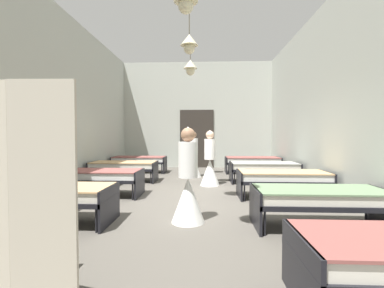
# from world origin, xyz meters

# --- Properties ---
(ground_plane) EXTENTS (6.75, 11.35, 0.10)m
(ground_plane) POSITION_xyz_m (0.00, 0.00, -0.05)
(ground_plane) COLOR #59544C
(room_shell) EXTENTS (6.55, 10.95, 4.39)m
(room_shell) POSITION_xyz_m (-0.00, 1.30, 2.21)
(room_shell) COLOR #B2B7AD
(room_shell) RESTS_ON ground
(bed_left_row_1) EXTENTS (1.90, 0.84, 0.57)m
(bed_left_row_1) POSITION_xyz_m (-2.02, -1.87, 0.44)
(bed_left_row_1) COLOR black
(bed_left_row_1) RESTS_ON ground
(bed_right_row_1) EXTENTS (1.90, 0.84, 0.57)m
(bed_right_row_1) POSITION_xyz_m (2.02, -1.87, 0.44)
(bed_right_row_1) COLOR black
(bed_right_row_1) RESTS_ON ground
(bed_left_row_2) EXTENTS (1.90, 0.84, 0.57)m
(bed_left_row_2) POSITION_xyz_m (-2.02, 0.00, 0.44)
(bed_left_row_2) COLOR black
(bed_left_row_2) RESTS_ON ground
(bed_right_row_2) EXTENTS (1.90, 0.84, 0.57)m
(bed_right_row_2) POSITION_xyz_m (2.02, 0.00, 0.44)
(bed_right_row_2) COLOR black
(bed_right_row_2) RESTS_ON ground
(bed_left_row_3) EXTENTS (1.90, 0.84, 0.57)m
(bed_left_row_3) POSITION_xyz_m (-2.02, 1.87, 0.44)
(bed_left_row_3) COLOR black
(bed_left_row_3) RESTS_ON ground
(bed_right_row_3) EXTENTS (1.90, 0.84, 0.57)m
(bed_right_row_3) POSITION_xyz_m (2.02, 1.87, 0.44)
(bed_right_row_3) COLOR black
(bed_right_row_3) RESTS_ON ground
(bed_left_row_4) EXTENTS (1.90, 0.84, 0.57)m
(bed_left_row_4) POSITION_xyz_m (-2.02, 3.74, 0.44)
(bed_left_row_4) COLOR black
(bed_left_row_4) RESTS_ON ground
(bed_right_row_4) EXTENTS (1.90, 0.84, 0.57)m
(bed_right_row_4) POSITION_xyz_m (2.02, 3.74, 0.44)
(bed_right_row_4) COLOR black
(bed_right_row_4) RESTS_ON ground
(nurse_near_aisle) EXTENTS (0.52, 0.52, 1.49)m
(nurse_near_aisle) POSITION_xyz_m (-0.03, 2.77, 0.53)
(nurse_near_aisle) COLOR white
(nurse_near_aisle) RESTS_ON ground
(nurse_mid_aisle) EXTENTS (0.52, 0.52, 1.49)m
(nurse_mid_aisle) POSITION_xyz_m (0.09, -1.71, 0.53)
(nurse_mid_aisle) COLOR white
(nurse_mid_aisle) RESTS_ON ground
(nurse_far_aisle) EXTENTS (0.52, 0.52, 1.49)m
(nurse_far_aisle) POSITION_xyz_m (0.48, 1.36, 0.53)
(nurse_far_aisle) COLOR white
(nurse_far_aisle) RESTS_ON ground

